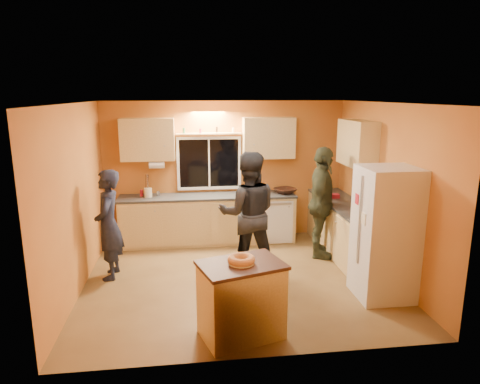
{
  "coord_description": "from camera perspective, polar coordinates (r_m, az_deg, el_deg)",
  "views": [
    {
      "loc": [
        -0.74,
        -5.95,
        2.73
      ],
      "look_at": [
        0.08,
        0.4,
        1.25
      ],
      "focal_mm": 32.0,
      "sensor_mm": 36.0,
      "label": 1
    }
  ],
  "objects": [
    {
      "name": "person_center",
      "position": [
        6.5,
        1.1,
        -2.88
      ],
      "size": [
        0.97,
        0.79,
        1.9
      ],
      "primitive_type": "imported",
      "rotation": [
        0.0,
        0.0,
        3.06
      ],
      "color": "black",
      "rests_on": "ground"
    },
    {
      "name": "ground",
      "position": [
        6.59,
        -0.26,
        -11.45
      ],
      "size": [
        4.5,
        4.5,
        0.0
      ],
      "primitive_type": "plane",
      "color": "brown",
      "rests_on": "ground"
    },
    {
      "name": "refrigerator",
      "position": [
        6.07,
        18.81,
        -5.25
      ],
      "size": [
        0.72,
        0.7,
        1.8
      ],
      "primitive_type": "cube",
      "color": "silver",
      "rests_on": "ground"
    },
    {
      "name": "right_counter",
      "position": [
        7.35,
        14.57,
        -5.47
      ],
      "size": [
        0.62,
        1.84,
        0.9
      ],
      "color": "tan",
      "rests_on": "ground"
    },
    {
      "name": "person_left",
      "position": [
        6.66,
        -17.12,
        -4.19
      ],
      "size": [
        0.4,
        0.61,
        1.65
      ],
      "primitive_type": "imported",
      "rotation": [
        0.0,
        0.0,
        -1.58
      ],
      "color": "black",
      "rests_on": "ground"
    },
    {
      "name": "person_right",
      "position": [
        7.27,
        10.81,
        -1.44
      ],
      "size": [
        0.83,
        1.2,
        1.88
      ],
      "primitive_type": "imported",
      "rotation": [
        0.0,
        0.0,
        1.2
      ],
      "color": "#2C3220",
      "rests_on": "ground"
    },
    {
      "name": "utensil_crock",
      "position": [
        7.87,
        -12.16,
        -0.07
      ],
      "size": [
        0.14,
        0.14,
        0.17
      ],
      "primitive_type": "cylinder",
      "color": "#ECE6C6",
      "rests_on": "back_counter"
    },
    {
      "name": "room_shell",
      "position": [
        6.52,
        0.33,
        3.2
      ],
      "size": [
        4.54,
        4.04,
        2.61
      ],
      "color": "#C97F33",
      "rests_on": "ground"
    },
    {
      "name": "back_counter",
      "position": [
        8.02,
        -1.67,
        -3.49
      ],
      "size": [
        4.23,
        0.62,
        0.9
      ],
      "color": "tan",
      "rests_on": "ground"
    },
    {
      "name": "island",
      "position": [
        5.0,
        0.17,
        -14.13
      ],
      "size": [
        1.06,
        0.86,
        0.89
      ],
      "rotation": [
        0.0,
        0.0,
        0.29
      ],
      "color": "tan",
      "rests_on": "ground"
    },
    {
      "name": "potted_plant",
      "position": [
        6.74,
        16.75,
        -2.01
      ],
      "size": [
        0.33,
        0.32,
        0.29
      ],
      "primitive_type": "imported",
      "rotation": [
        0.0,
        0.0,
        -0.43
      ],
      "color": "gray",
      "rests_on": "right_counter"
    },
    {
      "name": "mixing_bowl",
      "position": [
        8.04,
        6.05,
        0.16
      ],
      "size": [
        0.52,
        0.52,
        0.1
      ],
      "primitive_type": "imported",
      "rotation": [
        0.0,
        0.0,
        0.38
      ],
      "color": "black",
      "rests_on": "back_counter"
    },
    {
      "name": "red_box",
      "position": [
        7.84,
        12.49,
        -0.52
      ],
      "size": [
        0.17,
        0.13,
        0.07
      ],
      "primitive_type": "cube",
      "rotation": [
        0.0,
        0.0,
        -0.04
      ],
      "color": "#AE1A2B",
      "rests_on": "right_counter"
    },
    {
      "name": "bundt_pastry",
      "position": [
        4.79,
        0.17,
        -9.0
      ],
      "size": [
        0.31,
        0.31,
        0.09
      ],
      "primitive_type": "torus",
      "color": "#B77B4B",
      "rests_on": "island"
    }
  ]
}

